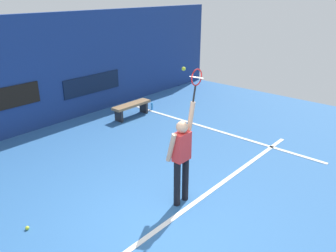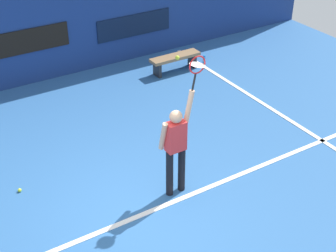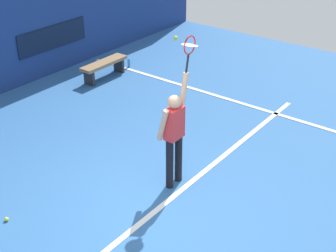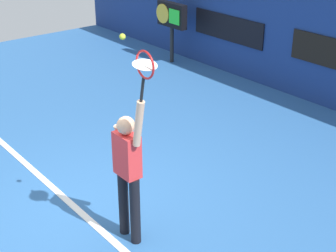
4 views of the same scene
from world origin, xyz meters
name	(u,v)px [view 1 (image 1 of 4)]	position (x,y,z in m)	size (l,w,h in m)	color
ground_plane	(159,225)	(0.00, 0.00, 0.00)	(18.00, 18.00, 0.00)	#2D609E
sponsor_banner_center	(1,100)	(0.00, 5.70, 1.14)	(2.20, 0.03, 0.60)	black
sponsor_banner_starboard	(93,84)	(3.00, 5.70, 0.97)	(2.20, 0.03, 0.60)	#0C1933
court_baseline	(162,227)	(0.00, -0.07, 0.01)	(10.00, 0.10, 0.01)	white
court_sideline	(207,128)	(4.32, 2.00, 0.01)	(0.10, 7.00, 0.01)	white
tennis_player	(182,155)	(0.82, 0.16, 1.01)	(0.60, 0.31, 1.99)	black
tennis_racket	(196,79)	(1.20, 0.16, 2.38)	(0.37, 0.27, 0.62)	black
tennis_ball	(184,69)	(0.82, 0.15, 2.63)	(0.07, 0.07, 0.07)	#CCE033
court_bench	(132,107)	(3.50, 4.41, 0.34)	(1.40, 0.36, 0.45)	olive
water_bottle	(152,106)	(4.45, 4.41, 0.12)	(0.07, 0.07, 0.24)	#338CD8
spare_ball	(27,228)	(-1.58, 1.64, 0.03)	(0.07, 0.07, 0.07)	#CCE033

